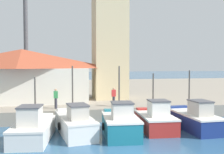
% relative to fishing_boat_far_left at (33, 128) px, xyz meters
% --- Properties ---
extents(quay_wharf, '(120.00, 40.00, 1.04)m').
position_rel_fishing_boat_far_left_xyz_m(quay_wharf, '(5.44, 23.92, -0.21)').
color(quay_wharf, gray).
rests_on(quay_wharf, ground).
extents(fishing_boat_far_left, '(2.67, 4.99, 3.80)m').
position_rel_fishing_boat_far_left_xyz_m(fishing_boat_far_left, '(0.00, 0.00, 0.00)').
color(fishing_boat_far_left, silver).
rests_on(fishing_boat_far_left, ground).
extents(fishing_boat_left_outer, '(2.59, 5.43, 4.50)m').
position_rel_fishing_boat_far_left_xyz_m(fishing_boat_left_outer, '(2.57, 0.82, 0.02)').
color(fishing_boat_left_outer, silver).
rests_on(fishing_boat_left_outer, ground).
extents(fishing_boat_left_inner, '(2.47, 4.38, 4.50)m').
position_rel_fishing_boat_far_left_xyz_m(fishing_boat_left_inner, '(5.39, -0.24, 0.08)').
color(fishing_boat_left_inner, '#196B7F').
rests_on(fishing_boat_left_inner, ground).
extents(fishing_boat_mid_left, '(2.41, 4.44, 3.95)m').
position_rel_fishing_boat_far_left_xyz_m(fishing_boat_mid_left, '(8.15, 0.75, 0.01)').
color(fishing_boat_mid_left, '#AD2823').
rests_on(fishing_boat_mid_left, ground).
extents(fishing_boat_center, '(2.05, 5.11, 4.16)m').
position_rel_fishing_boat_far_left_xyz_m(fishing_boat_center, '(10.91, 0.41, 0.02)').
color(fishing_boat_center, navy).
rests_on(fishing_boat_center, ground).
extents(clock_tower, '(3.83, 3.83, 17.17)m').
position_rel_fishing_boat_far_left_xyz_m(clock_tower, '(6.87, 10.46, 8.45)').
color(clock_tower, beige).
rests_on(clock_tower, quay_wharf).
extents(warehouse_left, '(12.42, 5.46, 4.99)m').
position_rel_fishing_boat_far_left_xyz_m(warehouse_left, '(-1.75, 9.50, 2.87)').
color(warehouse_left, silver).
rests_on(warehouse_left, quay_wharf).
extents(port_crane_near, '(3.07, 6.95, 16.79)m').
position_rel_fishing_boat_far_left_xyz_m(port_crane_near, '(-2.47, 19.64, 6.45)').
color(port_crane_near, '#353539').
rests_on(port_crane_near, quay_wharf).
extents(dock_worker_near_tower, '(0.34, 0.22, 1.62)m').
position_rel_fishing_boat_far_left_xyz_m(dock_worker_near_tower, '(6.14, 5.15, 1.16)').
color(dock_worker_near_tower, '#33333D').
rests_on(dock_worker_near_tower, quay_wharf).
extents(dock_worker_along_quay, '(0.34, 0.22, 1.62)m').
position_rel_fishing_boat_far_left_xyz_m(dock_worker_along_quay, '(1.35, 5.04, 1.16)').
color(dock_worker_along_quay, '#33333D').
rests_on(dock_worker_along_quay, quay_wharf).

